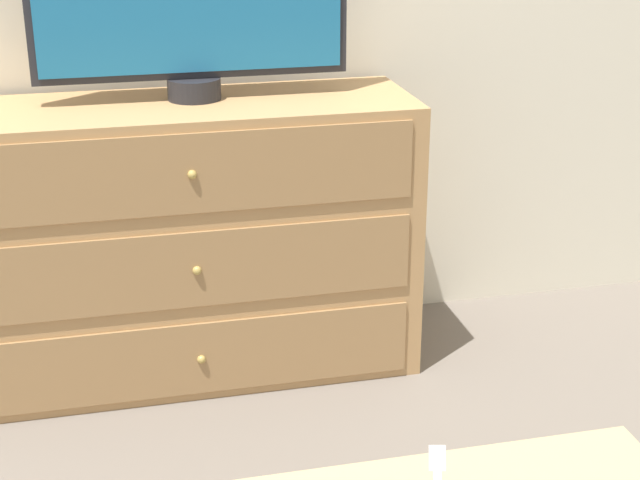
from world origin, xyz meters
TOP-DOWN VIEW (x-y plane):
  - ground_plane at (0.00, 0.00)m, footprint 12.00×12.00m
  - dresser at (-0.03, -0.25)m, footprint 1.29×0.45m

SIDE VIEW (x-z plane):
  - ground_plane at x=0.00m, z-range 0.00..0.00m
  - dresser at x=-0.03m, z-range 0.00..0.80m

